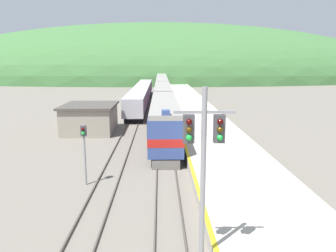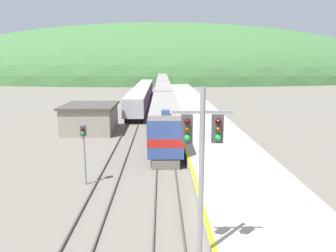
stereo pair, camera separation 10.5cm
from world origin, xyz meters
name	(u,v)px [view 1 (the left image)]	position (x,y,z in m)	size (l,w,h in m)	color
track_main	(162,96)	(0.00, 70.00, 0.08)	(1.52, 180.00, 0.16)	#4C443D
track_siding	(145,96)	(-4.11, 70.00, 0.08)	(1.52, 180.00, 0.16)	#4C443D
platform	(191,106)	(5.06, 50.00, 0.45)	(6.74, 140.00, 0.91)	#BCB5A5
distant_hills	(161,79)	(0.00, 148.80, 0.00)	(228.09, 102.64, 50.17)	#3D6B38
station_shed	(90,118)	(-8.76, 31.27, 1.67)	(6.12, 7.26, 3.31)	gray
express_train_lead_car	(164,119)	(0.00, 26.64, 2.35)	(2.88, 19.62, 4.66)	black
carriage_second	(163,97)	(0.00, 48.32, 2.34)	(2.87, 21.51, 4.30)	black
carriage_third	(162,87)	(0.00, 70.70, 2.34)	(2.87, 21.51, 4.30)	black
carriage_fourth	(162,81)	(0.00, 93.09, 2.34)	(2.87, 21.51, 4.30)	black
siding_train	(142,94)	(-4.11, 58.01, 1.76)	(2.90, 45.17, 3.40)	black
signal_mast_main	(203,157)	(1.16, 4.29, 4.89)	(2.20, 0.42, 7.46)	gray
signal_post_siding	(84,142)	(-5.53, 14.18, 3.00)	(0.36, 0.42, 4.20)	gray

